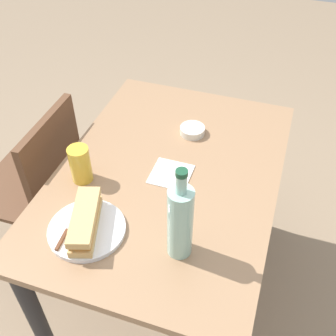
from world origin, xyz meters
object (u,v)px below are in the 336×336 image
object	(u,v)px
knife_near	(67,230)
chair_far	(41,184)
olive_bowl	(192,130)
beer_glass	(80,164)
baguette_sandwich_near	(85,221)
plate_near	(87,229)
water_bottle	(180,221)
dining_table	(168,195)

from	to	relation	value
knife_near	chair_far	bearing A→B (deg)	46.39
chair_far	olive_bowl	xyz separation A→B (m)	(0.24, -0.61, 0.27)
olive_bowl	beer_glass	bearing A→B (deg)	141.65
baguette_sandwich_near	knife_near	bearing A→B (deg)	118.72
plate_near	water_bottle	size ratio (longest dim) A/B	0.75
dining_table	water_bottle	distance (m)	0.42
baguette_sandwich_near	knife_near	distance (m)	0.07
beer_glass	dining_table	bearing A→B (deg)	-65.13
plate_near	olive_bowl	xyz separation A→B (m)	(0.58, -0.17, 0.01)
water_bottle	olive_bowl	distance (m)	0.58
water_bottle	baguette_sandwich_near	bearing A→B (deg)	94.56
knife_near	water_bottle	world-z (taller)	water_bottle
baguette_sandwich_near	knife_near	size ratio (longest dim) A/B	1.31
olive_bowl	chair_far	bearing A→B (deg)	111.91
baguette_sandwich_near	water_bottle	size ratio (longest dim) A/B	0.73
baguette_sandwich_near	dining_table	bearing A→B (deg)	-24.78
baguette_sandwich_near	water_bottle	distance (m)	0.31
baguette_sandwich_near	water_bottle	bearing A→B (deg)	-85.44
dining_table	baguette_sandwich_near	size ratio (longest dim) A/B	4.71
chair_far	olive_bowl	distance (m)	0.71
baguette_sandwich_near	chair_far	bearing A→B (deg)	52.20
dining_table	beer_glass	distance (m)	0.36
olive_bowl	water_bottle	bearing A→B (deg)	-167.89
beer_glass	baguette_sandwich_near	bearing A→B (deg)	-149.67
plate_near	beer_glass	xyz separation A→B (m)	(0.21, 0.12, 0.06)
chair_far	plate_near	size ratio (longest dim) A/B	3.56
plate_near	baguette_sandwich_near	world-z (taller)	baguette_sandwich_near
olive_bowl	dining_table	bearing A→B (deg)	175.28
dining_table	olive_bowl	bearing A→B (deg)	-4.72
chair_far	knife_near	bearing A→B (deg)	-133.61
chair_far	knife_near	distance (m)	0.59
dining_table	plate_near	world-z (taller)	plate_near
olive_bowl	knife_near	bearing A→B (deg)	159.64
plate_near	olive_bowl	world-z (taller)	olive_bowl
water_bottle	chair_far	bearing A→B (deg)	66.75
baguette_sandwich_near	knife_near	xyz separation A→B (m)	(-0.03, 0.05, -0.03)
dining_table	knife_near	size ratio (longest dim) A/B	6.15
water_bottle	beer_glass	world-z (taller)	water_bottle
baguette_sandwich_near	beer_glass	bearing A→B (deg)	30.33
knife_near	beer_glass	world-z (taller)	beer_glass
chair_far	water_bottle	xyz separation A→B (m)	(-0.31, -0.73, 0.38)
chair_far	water_bottle	world-z (taller)	water_bottle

